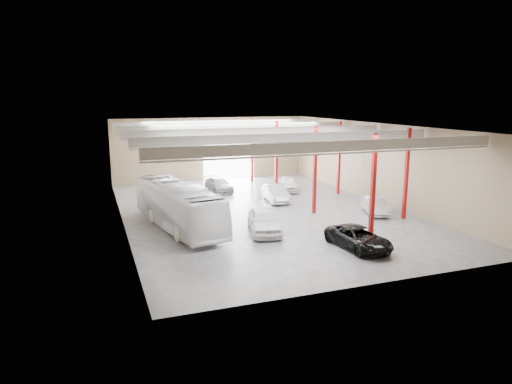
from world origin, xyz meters
TOP-DOWN VIEW (x-y plane):
  - depot_shell at (0.13, 0.48)m, footprint 22.12×32.12m
  - coach_bus at (-7.32, -2.48)m, footprint 4.75×11.96m
  - black_sedan at (2.26, -10.96)m, footprint 2.65×5.06m
  - car_row_a at (-2.00, -5.76)m, footprint 3.13×5.36m
  - car_row_b at (2.50, 2.99)m, footprint 2.15×4.75m
  - car_row_c at (-1.14, 9.00)m, footprint 2.23×4.70m
  - car_right_near at (8.30, -3.89)m, footprint 2.69×4.41m
  - car_right_far at (5.50, 6.90)m, footprint 2.94×4.55m

SIDE VIEW (x-z plane):
  - car_row_c at x=-1.14m, z-range 0.00..1.32m
  - black_sedan at x=2.26m, z-range 0.00..1.36m
  - car_right_near at x=8.30m, z-range 0.00..1.37m
  - car_right_far at x=5.50m, z-range 0.00..1.44m
  - car_row_b at x=2.50m, z-range 0.00..1.51m
  - car_row_a at x=-2.00m, z-range 0.00..1.71m
  - coach_bus at x=-7.32m, z-range 0.00..3.25m
  - depot_shell at x=0.13m, z-range 1.44..8.51m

